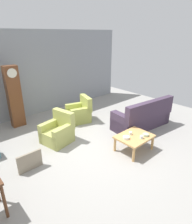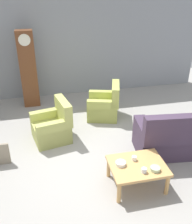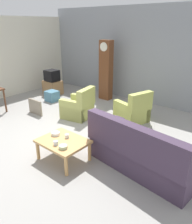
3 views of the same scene
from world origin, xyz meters
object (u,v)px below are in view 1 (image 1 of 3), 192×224
at_px(couch_floral, 142,118).
at_px(armchair_olive_near, 58,132).
at_px(cup_white_porcelain, 130,133).
at_px(bowl_shallow_green, 146,135).
at_px(grandfather_clock, 14,97).
at_px(bowl_white_stacked, 126,138).
at_px(armchair_olive_far, 79,113).
at_px(framed_picture_leaning, 30,161).
at_px(cup_blue_rimmed, 142,137).
at_px(coffee_table_wood, 134,138).

bearing_deg(couch_floral, armchair_olive_near, 157.74).
xyz_separation_m(couch_floral, armchair_olive_near, (-2.70, 1.10, -0.05)).
distance_m(cup_white_porcelain, bowl_shallow_green, 0.41).
bearing_deg(armchair_olive_near, grandfather_clock, 103.60).
bearing_deg(couch_floral, bowl_shallow_green, -141.66).
bearing_deg(bowl_white_stacked, bowl_shallow_green, -26.35).
bearing_deg(armchair_olive_far, bowl_shallow_green, -86.81).
bearing_deg(bowl_shallow_green, framed_picture_leaning, 154.30).
bearing_deg(grandfather_clock, bowl_shallow_green, -62.81).
bearing_deg(bowl_white_stacked, grandfather_clock, 112.22).
distance_m(framed_picture_leaning, cup_white_porcelain, 2.71).
distance_m(grandfather_clock, bowl_white_stacked, 4.00).
height_order(couch_floral, cup_white_porcelain, couch_floral).
distance_m(couch_floral, cup_white_porcelain, 1.51).
bearing_deg(armchair_olive_far, framed_picture_leaning, -150.67).
bearing_deg(grandfather_clock, couch_floral, -43.66).
distance_m(armchair_olive_far, cup_white_porcelain, 2.46).
bearing_deg(framed_picture_leaning, couch_floral, -6.12).
distance_m(couch_floral, grandfather_clock, 4.42).
height_order(armchair_olive_far, framed_picture_leaning, armchair_olive_far).
bearing_deg(grandfather_clock, armchair_olive_far, -31.48).
bearing_deg(armchair_olive_near, framed_picture_leaning, -150.23).
distance_m(framed_picture_leaning, bowl_shallow_green, 3.06).
xyz_separation_m(armchair_olive_near, bowl_white_stacked, (1.03, -1.75, 0.17)).
xyz_separation_m(couch_floral, cup_blue_rimmed, (-1.35, -0.91, 0.14)).
bearing_deg(coffee_table_wood, cup_blue_rimmed, -82.30).
bearing_deg(cup_blue_rimmed, armchair_olive_far, 89.07).
bearing_deg(cup_blue_rimmed, bowl_shallow_green, 2.38).
relative_size(framed_picture_leaning, cup_white_porcelain, 6.92).
xyz_separation_m(framed_picture_leaning, cup_white_porcelain, (2.50, -0.99, 0.26)).
distance_m(framed_picture_leaning, bowl_white_stacked, 2.49).
xyz_separation_m(armchair_olive_near, cup_blue_rimmed, (1.35, -2.02, 0.18)).
height_order(cup_white_porcelain, bowl_white_stacked, cup_white_porcelain).
distance_m(cup_white_porcelain, bowl_white_stacked, 0.28).
bearing_deg(framed_picture_leaning, coffee_table_wood, -24.02).
relative_size(grandfather_clock, cup_blue_rimmed, 23.45).
height_order(framed_picture_leaning, cup_white_porcelain, cup_white_porcelain).
xyz_separation_m(coffee_table_wood, bowl_shallow_green, (0.23, -0.20, 0.10)).
bearing_deg(bowl_shallow_green, cup_white_porcelain, 126.85).
height_order(armchair_olive_near, framed_picture_leaning, armchair_olive_near).
bearing_deg(armchair_olive_far, armchair_olive_near, -151.06).
bearing_deg(armchair_olive_far, grandfather_clock, 148.52).
bearing_deg(cup_blue_rimmed, bowl_white_stacked, 140.17).
relative_size(framed_picture_leaning, cup_blue_rimmed, 6.68).
bearing_deg(armchair_olive_near, armchair_olive_far, 28.94).
xyz_separation_m(couch_floral, bowl_shallow_green, (-1.15, -0.91, 0.13)).
bearing_deg(bowl_white_stacked, couch_floral, 21.33).
xyz_separation_m(armchair_olive_near, armchair_olive_far, (1.40, 0.77, 0.00)).
distance_m(couch_floral, cup_blue_rimmed, 1.63).
relative_size(couch_floral, cup_blue_rimmed, 24.35).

